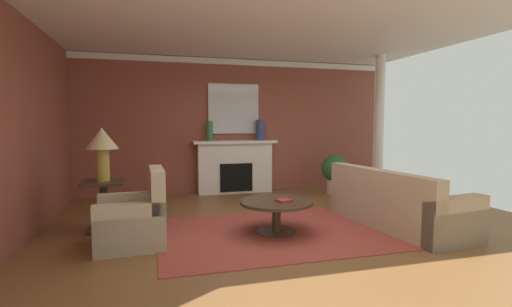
# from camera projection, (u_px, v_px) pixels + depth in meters

# --- Properties ---
(ground_plane) EXTENTS (8.36, 8.36, 0.00)m
(ground_plane) POSITION_uv_depth(u_px,v_px,m) (275.00, 230.00, 5.15)
(ground_plane) COLOR brown
(wall_fireplace) EXTENTS (7.03, 0.12, 2.89)m
(wall_fireplace) POSITION_uv_depth(u_px,v_px,m) (232.00, 126.00, 7.96)
(wall_fireplace) COLOR brown
(wall_fireplace) RESTS_ON ground_plane
(wall_window) EXTENTS (0.12, 6.58, 2.89)m
(wall_window) POSITION_uv_depth(u_px,v_px,m) (15.00, 128.00, 4.45)
(wall_window) COLOR brown
(wall_window) RESTS_ON ground_plane
(ceiling_panel) EXTENTS (7.03, 6.58, 0.06)m
(ceiling_panel) POSITION_uv_depth(u_px,v_px,m) (270.00, 24.00, 5.20)
(ceiling_panel) COLOR white
(crown_moulding) EXTENTS (7.03, 0.08, 0.12)m
(crown_moulding) POSITION_uv_depth(u_px,v_px,m) (232.00, 62.00, 7.77)
(crown_moulding) COLOR white
(area_rug) EXTENTS (3.17, 2.25, 0.01)m
(area_rug) POSITION_uv_depth(u_px,v_px,m) (276.00, 232.00, 5.00)
(area_rug) COLOR #993D33
(area_rug) RESTS_ON ground_plane
(fireplace) EXTENTS (1.80, 0.35, 1.13)m
(fireplace) POSITION_uv_depth(u_px,v_px,m) (235.00, 168.00, 7.84)
(fireplace) COLOR white
(fireplace) RESTS_ON ground_plane
(mantel_mirror) EXTENTS (1.10, 0.04, 1.07)m
(mantel_mirror) POSITION_uv_depth(u_px,v_px,m) (234.00, 109.00, 7.85)
(mantel_mirror) COLOR silver
(sofa) EXTENTS (1.14, 2.19, 0.85)m
(sofa) POSITION_uv_depth(u_px,v_px,m) (396.00, 207.00, 5.28)
(sofa) COLOR tan
(sofa) RESTS_ON ground_plane
(armchair_near_window) EXTENTS (0.84, 0.84, 0.95)m
(armchair_near_window) POSITION_uv_depth(u_px,v_px,m) (134.00, 221.00, 4.48)
(armchair_near_window) COLOR #C1B293
(armchair_near_window) RESTS_ON ground_plane
(coffee_table) EXTENTS (1.00, 1.00, 0.45)m
(coffee_table) POSITION_uv_depth(u_px,v_px,m) (276.00, 209.00, 4.98)
(coffee_table) COLOR #3D2D1E
(coffee_table) RESTS_ON ground_plane
(side_table) EXTENTS (0.56, 0.56, 0.70)m
(side_table) POSITION_uv_depth(u_px,v_px,m) (104.00, 202.00, 5.11)
(side_table) COLOR #3D2D1E
(side_table) RESTS_ON ground_plane
(table_lamp) EXTENTS (0.44, 0.44, 0.75)m
(table_lamp) POSITION_uv_depth(u_px,v_px,m) (102.00, 144.00, 5.04)
(table_lamp) COLOR #B28E38
(table_lamp) RESTS_ON side_table
(vase_mantel_right) EXTENTS (0.19, 0.19, 0.44)m
(vase_mantel_right) POSITION_uv_depth(u_px,v_px,m) (260.00, 130.00, 7.87)
(vase_mantel_right) COLOR navy
(vase_mantel_right) RESTS_ON fireplace
(vase_mantel_left) EXTENTS (0.13, 0.13, 0.42)m
(vase_mantel_left) POSITION_uv_depth(u_px,v_px,m) (210.00, 131.00, 7.58)
(vase_mantel_left) COLOR #33703D
(vase_mantel_left) RESTS_ON fireplace
(book_red_cover) EXTENTS (0.22, 0.21, 0.03)m
(book_red_cover) POSITION_uv_depth(u_px,v_px,m) (284.00, 201.00, 4.89)
(book_red_cover) COLOR maroon
(book_red_cover) RESTS_ON coffee_table
(potted_plant) EXTENTS (0.56, 0.56, 0.83)m
(potted_plant) POSITION_uv_depth(u_px,v_px,m) (334.00, 171.00, 7.75)
(potted_plant) COLOR #BCB29E
(potted_plant) RESTS_ON ground_plane
(column_white) EXTENTS (0.20, 0.20, 2.89)m
(column_white) POSITION_uv_depth(u_px,v_px,m) (379.00, 126.00, 7.58)
(column_white) COLOR white
(column_white) RESTS_ON ground_plane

